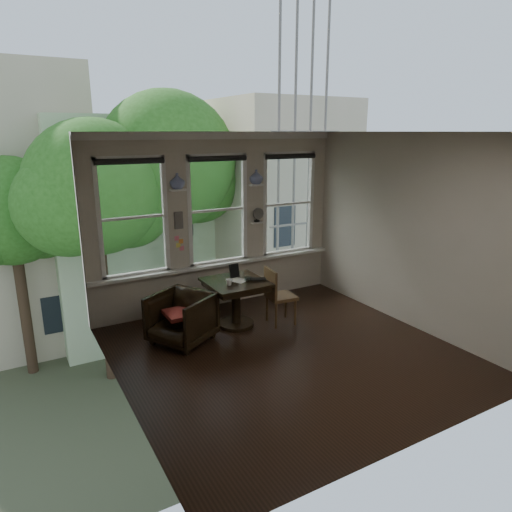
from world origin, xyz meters
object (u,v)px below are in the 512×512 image
armchair_left (181,318)px  side_chair_right (281,296)px  table (236,304)px  mug (229,282)px  laptop (256,280)px

armchair_left → side_chair_right: (1.64, -0.13, 0.09)m
table → mug: 0.47m
table → armchair_left: size_ratio=1.10×
table → armchair_left: (-0.96, -0.13, -0.00)m
mug → table: bearing=35.5°
armchair_left → side_chair_right: 1.65m
side_chair_right → laptop: 0.52m
side_chair_right → table: bearing=76.1°
armchair_left → side_chair_right: size_ratio=0.89×
armchair_left → mug: (0.78, 0.00, 0.42)m
laptop → mug: 0.45m
table → mug: size_ratio=8.79×
table → mug: mug is taller
laptop → armchair_left: bearing=-159.7°
side_chair_right → mug: bearing=87.9°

